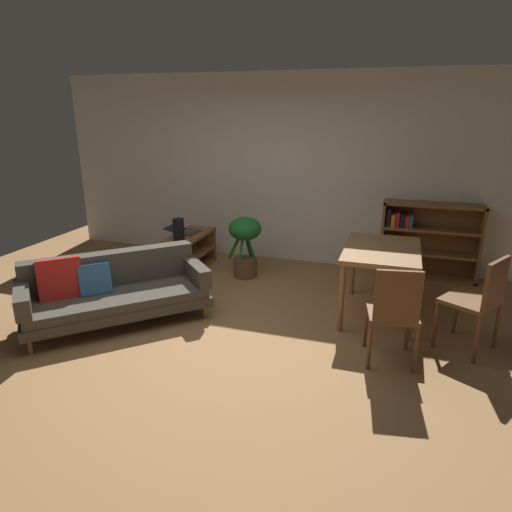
{
  "coord_description": "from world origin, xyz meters",
  "views": [
    {
      "loc": [
        1.78,
        -3.78,
        2.21
      ],
      "look_at": [
        0.37,
        0.58,
        0.71
      ],
      "focal_mm": 31.82,
      "sensor_mm": 36.0,
      "label": 1
    }
  ],
  "objects_px": {
    "dining_chair_near": "(394,310)",
    "bookshelf": "(422,241)",
    "dining_chair_far": "(479,298)",
    "media_console": "(186,254)",
    "desk_speaker": "(179,230)",
    "potted_floor_plant": "(245,241)",
    "open_laptop": "(184,231)",
    "dining_table": "(382,256)",
    "fabric_couch": "(112,290)"
  },
  "relations": [
    {
      "from": "dining_chair_near",
      "to": "bookshelf",
      "type": "relative_size",
      "value": 0.74
    },
    {
      "from": "dining_chair_far",
      "to": "bookshelf",
      "type": "relative_size",
      "value": 0.75
    },
    {
      "from": "dining_chair_near",
      "to": "media_console",
      "type": "bearing_deg",
      "value": 149.81
    },
    {
      "from": "desk_speaker",
      "to": "potted_floor_plant",
      "type": "xyz_separation_m",
      "value": [
        0.84,
        0.28,
        -0.15
      ]
    },
    {
      "from": "open_laptop",
      "to": "dining_table",
      "type": "relative_size",
      "value": 0.4
    },
    {
      "from": "open_laptop",
      "to": "dining_chair_near",
      "type": "distance_m",
      "value": 3.48
    },
    {
      "from": "dining_chair_near",
      "to": "dining_chair_far",
      "type": "distance_m",
      "value": 0.88
    },
    {
      "from": "desk_speaker",
      "to": "potted_floor_plant",
      "type": "relative_size",
      "value": 0.36
    },
    {
      "from": "potted_floor_plant",
      "to": "dining_table",
      "type": "xyz_separation_m",
      "value": [
        1.81,
        -0.71,
        0.18
      ]
    },
    {
      "from": "open_laptop",
      "to": "potted_floor_plant",
      "type": "xyz_separation_m",
      "value": [
        0.97,
        -0.12,
        -0.03
      ]
    },
    {
      "from": "fabric_couch",
      "to": "media_console",
      "type": "bearing_deg",
      "value": 88.4
    },
    {
      "from": "media_console",
      "to": "desk_speaker",
      "type": "relative_size",
      "value": 4.04
    },
    {
      "from": "fabric_couch",
      "to": "desk_speaker",
      "type": "xyz_separation_m",
      "value": [
        0.06,
        1.45,
        0.3
      ]
    },
    {
      "from": "media_console",
      "to": "bookshelf",
      "type": "xyz_separation_m",
      "value": [
        3.13,
        0.83,
        0.25
      ]
    },
    {
      "from": "dining_chair_far",
      "to": "dining_table",
      "type": "bearing_deg",
      "value": 149.16
    },
    {
      "from": "desk_speaker",
      "to": "potted_floor_plant",
      "type": "height_order",
      "value": "potted_floor_plant"
    },
    {
      "from": "fabric_couch",
      "to": "dining_chair_near",
      "type": "bearing_deg",
      "value": 0.01
    },
    {
      "from": "media_console",
      "to": "potted_floor_plant",
      "type": "distance_m",
      "value": 0.9
    },
    {
      "from": "dining_table",
      "to": "dining_chair_near",
      "type": "xyz_separation_m",
      "value": [
        0.17,
        -1.02,
        -0.16
      ]
    },
    {
      "from": "dining_chair_near",
      "to": "bookshelf",
      "type": "height_order",
      "value": "bookshelf"
    },
    {
      "from": "fabric_couch",
      "to": "dining_table",
      "type": "relative_size",
      "value": 1.65
    },
    {
      "from": "potted_floor_plant",
      "to": "dining_chair_far",
      "type": "height_order",
      "value": "dining_chair_far"
    },
    {
      "from": "dining_table",
      "to": "bookshelf",
      "type": "height_order",
      "value": "bookshelf"
    },
    {
      "from": "open_laptop",
      "to": "bookshelf",
      "type": "distance_m",
      "value": 3.3
    },
    {
      "from": "dining_table",
      "to": "dining_chair_far",
      "type": "xyz_separation_m",
      "value": [
        0.91,
        -0.54,
        -0.14
      ]
    },
    {
      "from": "dining_table",
      "to": "bookshelf",
      "type": "bearing_deg",
      "value": 72.5
    },
    {
      "from": "potted_floor_plant",
      "to": "dining_chair_far",
      "type": "relative_size",
      "value": 0.88
    },
    {
      "from": "potted_floor_plant",
      "to": "desk_speaker",
      "type": "bearing_deg",
      "value": -161.47
    },
    {
      "from": "fabric_couch",
      "to": "dining_chair_near",
      "type": "height_order",
      "value": "dining_chair_near"
    },
    {
      "from": "fabric_couch",
      "to": "media_console",
      "type": "height_order",
      "value": "fabric_couch"
    },
    {
      "from": "media_console",
      "to": "bookshelf",
      "type": "bearing_deg",
      "value": 14.86
    },
    {
      "from": "potted_floor_plant",
      "to": "dining_table",
      "type": "bearing_deg",
      "value": -21.43
    },
    {
      "from": "media_console",
      "to": "bookshelf",
      "type": "relative_size",
      "value": 0.95
    },
    {
      "from": "fabric_couch",
      "to": "media_console",
      "type": "xyz_separation_m",
      "value": [
        0.05,
        1.65,
        -0.11
      ]
    },
    {
      "from": "fabric_couch",
      "to": "desk_speaker",
      "type": "relative_size",
      "value": 6.3
    },
    {
      "from": "dining_table",
      "to": "dining_chair_far",
      "type": "height_order",
      "value": "dining_chair_far"
    },
    {
      "from": "dining_chair_near",
      "to": "potted_floor_plant",
      "type": "bearing_deg",
      "value": 138.85
    },
    {
      "from": "dining_table",
      "to": "dining_chair_near",
      "type": "bearing_deg",
      "value": -80.47
    },
    {
      "from": "media_console",
      "to": "potted_floor_plant",
      "type": "bearing_deg",
      "value": 5.32
    },
    {
      "from": "media_console",
      "to": "dining_table",
      "type": "bearing_deg",
      "value": -13.3
    },
    {
      "from": "open_laptop",
      "to": "bookshelf",
      "type": "relative_size",
      "value": 0.36
    },
    {
      "from": "bookshelf",
      "to": "media_console",
      "type": "bearing_deg",
      "value": -165.14
    },
    {
      "from": "dining_chair_near",
      "to": "dining_table",
      "type": "bearing_deg",
      "value": 99.53
    },
    {
      "from": "media_console",
      "to": "bookshelf",
      "type": "distance_m",
      "value": 3.24
    },
    {
      "from": "desk_speaker",
      "to": "dining_chair_far",
      "type": "distance_m",
      "value": 3.69
    },
    {
      "from": "media_console",
      "to": "dining_chair_near",
      "type": "bearing_deg",
      "value": -30.19
    },
    {
      "from": "desk_speaker",
      "to": "bookshelf",
      "type": "height_order",
      "value": "bookshelf"
    },
    {
      "from": "fabric_couch",
      "to": "potted_floor_plant",
      "type": "xyz_separation_m",
      "value": [
        0.9,
        1.73,
        0.15
      ]
    },
    {
      "from": "potted_floor_plant",
      "to": "dining_chair_near",
      "type": "height_order",
      "value": "dining_chair_near"
    },
    {
      "from": "fabric_couch",
      "to": "dining_chair_near",
      "type": "distance_m",
      "value": 2.89
    }
  ]
}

